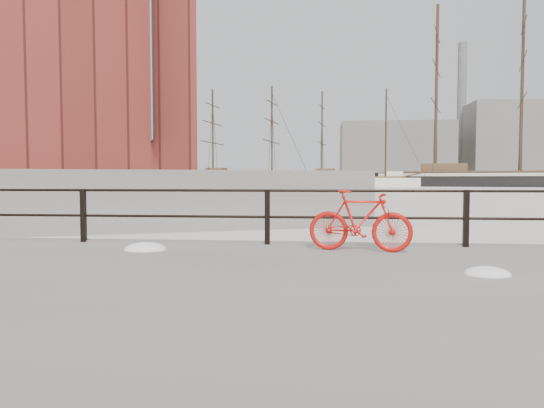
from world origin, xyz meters
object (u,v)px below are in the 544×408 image
(workboat_far, at_px, (81,191))
(bicycle, at_px, (360,221))
(barque_black, at_px, (519,187))
(schooner_left, at_px, (242,188))
(schooner_mid, at_px, (353,187))

(workboat_far, bearing_deg, bicycle, -101.12)
(barque_black, bearing_deg, schooner_left, -144.56)
(schooner_left, bearing_deg, schooner_mid, 44.29)
(schooner_mid, xyz_separation_m, workboat_far, (-35.38, -36.47, 0.00))
(bicycle, height_order, barque_black, barque_black)
(schooner_mid, relative_size, schooner_left, 1.16)
(barque_black, xyz_separation_m, workboat_far, (-66.76, -39.25, 0.00))
(schooner_mid, bearing_deg, workboat_far, -125.80)
(schooner_mid, bearing_deg, barque_black, 13.40)
(bicycle, distance_m, barque_black, 95.28)
(bicycle, xyz_separation_m, schooner_mid, (5.74, 84.96, -0.86))
(bicycle, height_order, schooner_mid, schooner_mid)
(bicycle, relative_size, barque_black, 0.03)
(barque_black, height_order, schooner_mid, barque_black)
(bicycle, height_order, workboat_far, workboat_far)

